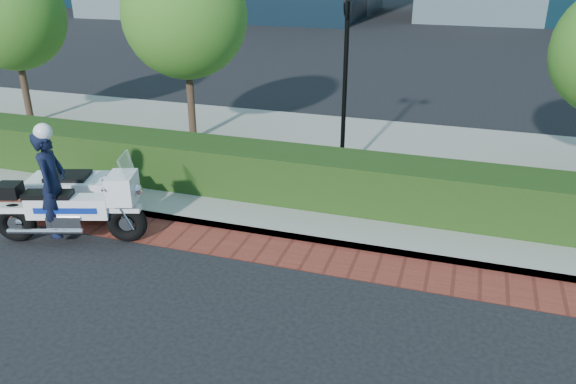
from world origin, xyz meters
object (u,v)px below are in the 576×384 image
(tree_b, at_px, (185,16))
(lamppost, at_px, (346,52))
(police_motorcycle, at_px, (70,194))
(tree_a, at_px, (12,17))

(tree_b, bearing_deg, lamppost, -16.11)
(tree_b, relative_size, police_motorcycle, 1.73)
(tree_a, relative_size, police_motorcycle, 1.62)
(tree_a, bearing_deg, lamppost, -7.41)
(tree_a, height_order, tree_b, tree_b)
(lamppost, distance_m, tree_b, 4.71)
(tree_a, bearing_deg, tree_b, 0.00)
(lamppost, height_order, police_motorcycle, lamppost)
(tree_a, relative_size, tree_b, 0.94)
(lamppost, distance_m, police_motorcycle, 6.34)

